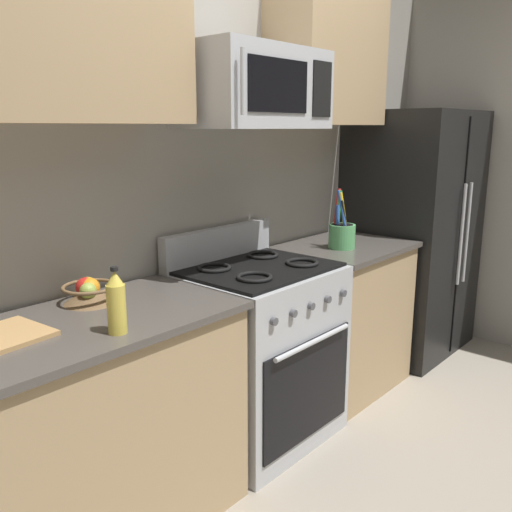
{
  "coord_description": "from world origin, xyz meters",
  "views": [
    {
      "loc": [
        -1.99,
        -1.11,
        1.6
      ],
      "look_at": [
        -0.16,
        0.5,
        1.03
      ],
      "focal_mm": 38.35,
      "sensor_mm": 36.0,
      "label": 1
    }
  ],
  "objects_px": {
    "fruit_basket": "(89,291)",
    "utensil_crock": "(342,234)",
    "bottle_oil": "(116,303)",
    "microwave": "(254,88)",
    "refrigerator": "(412,233)",
    "range_oven": "(258,351)"
  },
  "relations": [
    {
      "from": "bottle_oil",
      "to": "range_oven",
      "type": "bearing_deg",
      "value": 11.66
    },
    {
      "from": "microwave",
      "to": "utensil_crock",
      "type": "distance_m",
      "value": 1.05
    },
    {
      "from": "range_oven",
      "to": "utensil_crock",
      "type": "height_order",
      "value": "utensil_crock"
    },
    {
      "from": "utensil_crock",
      "to": "bottle_oil",
      "type": "distance_m",
      "value": 1.68
    },
    {
      "from": "utensil_crock",
      "to": "bottle_oil",
      "type": "height_order",
      "value": "utensil_crock"
    },
    {
      "from": "range_oven",
      "to": "microwave",
      "type": "xyz_separation_m",
      "value": [
        -0.0,
        0.03,
        1.31
      ]
    },
    {
      "from": "range_oven",
      "to": "microwave",
      "type": "height_order",
      "value": "microwave"
    },
    {
      "from": "range_oven",
      "to": "refrigerator",
      "type": "bearing_deg",
      "value": -0.59
    },
    {
      "from": "utensil_crock",
      "to": "microwave",
      "type": "bearing_deg",
      "value": 174.93
    },
    {
      "from": "range_oven",
      "to": "fruit_basket",
      "type": "bearing_deg",
      "value": 168.82
    },
    {
      "from": "refrigerator",
      "to": "bottle_oil",
      "type": "bearing_deg",
      "value": -176.03
    },
    {
      "from": "range_oven",
      "to": "microwave",
      "type": "distance_m",
      "value": 1.31
    },
    {
      "from": "range_oven",
      "to": "utensil_crock",
      "type": "bearing_deg",
      "value": -2.85
    },
    {
      "from": "range_oven",
      "to": "fruit_basket",
      "type": "xyz_separation_m",
      "value": [
        -0.85,
        0.17,
        0.48
      ]
    },
    {
      "from": "range_oven",
      "to": "utensil_crock",
      "type": "distance_m",
      "value": 0.88
    },
    {
      "from": "refrigerator",
      "to": "microwave",
      "type": "bearing_deg",
      "value": 178.47
    },
    {
      "from": "fruit_basket",
      "to": "utensil_crock",
      "type": "bearing_deg",
      "value": -7.45
    },
    {
      "from": "refrigerator",
      "to": "microwave",
      "type": "height_order",
      "value": "microwave"
    },
    {
      "from": "fruit_basket",
      "to": "bottle_oil",
      "type": "xyz_separation_m",
      "value": [
        -0.12,
        -0.37,
        0.06
      ]
    },
    {
      "from": "fruit_basket",
      "to": "bottle_oil",
      "type": "relative_size",
      "value": 0.92
    },
    {
      "from": "refrigerator",
      "to": "utensil_crock",
      "type": "distance_m",
      "value": 0.97
    },
    {
      "from": "utensil_crock",
      "to": "bottle_oil",
      "type": "bearing_deg",
      "value": -174.35
    }
  ]
}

